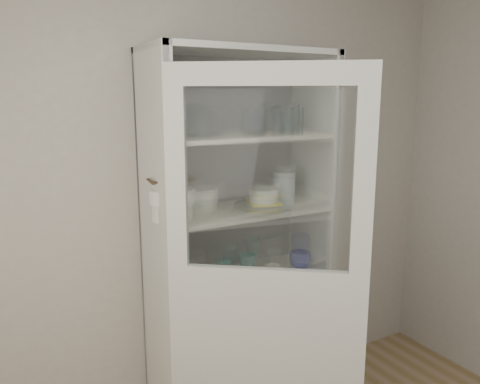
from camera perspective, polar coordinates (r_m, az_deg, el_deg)
wall_back at (r=2.66m, az=-6.14°, el=-0.63°), size 3.60×0.02×2.60m
pantry_cabinet at (r=2.70m, az=-0.65°, el=-8.32°), size 1.00×0.45×2.10m
cupboard_door at (r=2.22m, az=3.19°, el=-14.81°), size 0.74×0.57×2.00m
tumbler_0 at (r=2.25m, az=-4.43°, el=8.26°), size 0.08×0.08×0.14m
tumbler_1 at (r=2.21m, az=-6.59°, el=8.15°), size 0.09×0.09×0.14m
tumbler_2 at (r=2.34m, az=1.57°, el=8.52°), size 0.08×0.08×0.15m
tumbler_3 at (r=2.40m, az=2.37°, el=8.46°), size 0.09×0.09×0.14m
tumbler_4 at (r=2.52m, az=6.40°, el=8.78°), size 0.09×0.09×0.16m
tumbler_5 at (r=2.47m, az=4.77°, el=8.38°), size 0.07×0.07×0.12m
tumbler_6 at (r=2.55m, az=6.98°, el=8.63°), size 0.09×0.09×0.14m
tumbler_7 at (r=2.33m, az=-7.79°, el=8.45°), size 0.10×0.10×0.15m
tumbler_8 at (r=2.30m, az=-8.85°, el=8.25°), size 0.09×0.09×0.14m
tumbler_9 at (r=2.33m, az=-5.74°, el=8.52°), size 0.09×0.09×0.15m
tumbler_10 at (r=2.49m, az=1.12°, el=8.48°), size 0.08×0.08×0.13m
tumbler_11 at (r=2.56m, az=2.01°, el=8.60°), size 0.08×0.08×0.13m
goblet_0 at (r=2.51m, az=-5.15°, el=8.83°), size 0.07×0.07×0.16m
goblet_1 at (r=2.48m, az=-5.26°, el=8.99°), size 0.08×0.08×0.18m
goblet_2 at (r=2.67m, az=2.57°, el=9.18°), size 0.08×0.08×0.17m
goblet_3 at (r=2.71m, az=4.52°, el=9.09°), size 0.07×0.07×0.16m
plate_stack_front at (r=2.33m, az=-8.23°, el=-2.31°), size 0.21×0.21×0.08m
plate_stack_back at (r=2.56m, az=-5.18°, el=-0.69°), size 0.22×0.22×0.11m
cream_bowl at (r=2.32m, az=-8.28°, el=-0.46°), size 0.24×0.24×0.07m
terracotta_bowl at (r=2.30m, az=-8.33°, el=1.02°), size 0.27×0.27×0.05m
glass_platter at (r=2.59m, az=2.90°, el=-1.59°), size 0.36×0.36×0.02m
yellow_trivet at (r=2.58m, az=2.90°, el=-1.27°), size 0.20×0.20×0.01m
white_ramekin at (r=2.57m, az=2.91°, el=-0.37°), size 0.20×0.20×0.07m
grey_bowl_stack at (r=2.68m, az=5.37°, el=0.58°), size 0.12×0.12×0.18m
mug_blue at (r=2.82m, az=7.31°, el=-8.21°), size 0.13×0.13×0.10m
mug_teal at (r=2.74m, az=0.88°, el=-8.61°), size 0.14×0.14×0.10m
mug_white at (r=2.60m, az=3.87°, el=-9.89°), size 0.12×0.12×0.09m
teal_jar at (r=2.63m, az=-2.08°, el=-9.50°), size 0.09×0.09×0.11m
measuring_cups at (r=2.53m, az=-3.69°, el=-11.19°), size 0.09×0.09×0.04m
white_canister at (r=2.53m, az=-6.30°, el=-10.12°), size 0.11×0.11×0.13m
cream_dish at (r=2.77m, az=-2.53°, el=-17.93°), size 0.27×0.27×0.07m
tin_box at (r=2.86m, az=0.65°, el=-17.00°), size 0.20×0.16×0.06m
tumbler_12 at (r=2.30m, az=-3.15°, el=8.41°), size 0.07×0.07×0.14m
tumbler_13 at (r=2.48m, az=5.75°, el=8.56°), size 0.07×0.07×0.14m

